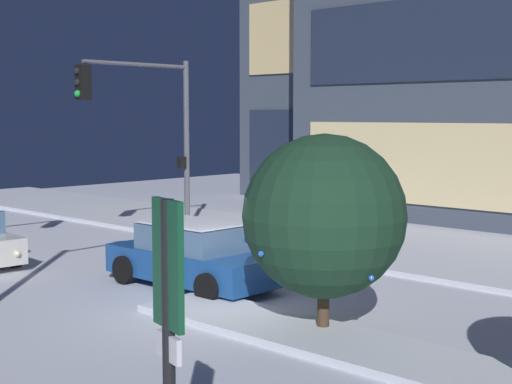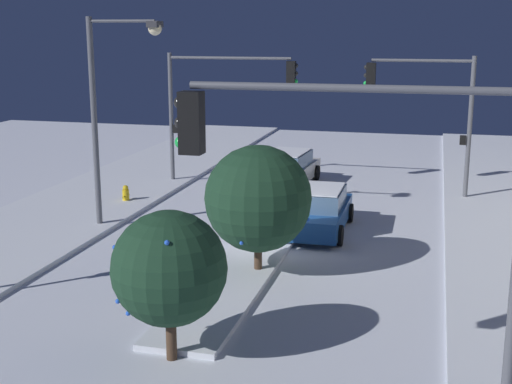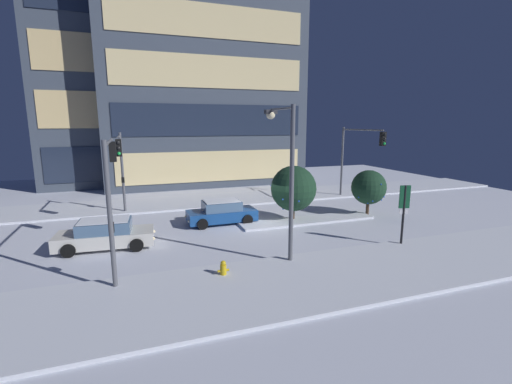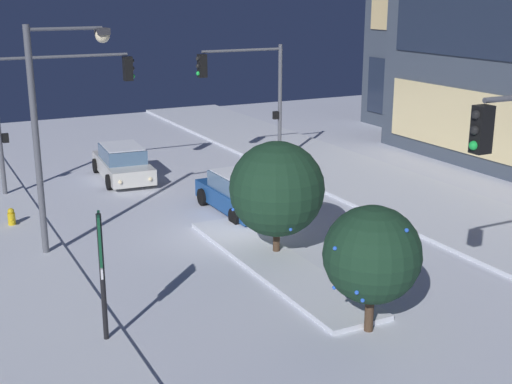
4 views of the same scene
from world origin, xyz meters
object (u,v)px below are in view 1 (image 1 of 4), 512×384
traffic_light_corner_far_left (145,116)px  car_far (194,256)px  decorated_tree_left_of_median (324,216)px  parking_info_sign (169,325)px

traffic_light_corner_far_left → car_far: bearing=60.8°
car_far → decorated_tree_left_of_median: bearing=168.0°
car_far → parking_info_sign: bearing=136.6°
car_far → decorated_tree_left_of_median: decorated_tree_left_of_median is taller
parking_info_sign → traffic_light_corner_far_left: bearing=67.5°
parking_info_sign → decorated_tree_left_of_median: bearing=42.2°
car_far → parking_info_sign: 10.66m
car_far → parking_info_sign: parking_info_sign is taller
traffic_light_corner_far_left → parking_info_sign: size_ratio=1.77×
car_far → traffic_light_corner_far_left: (-5.84, 3.27, 3.18)m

